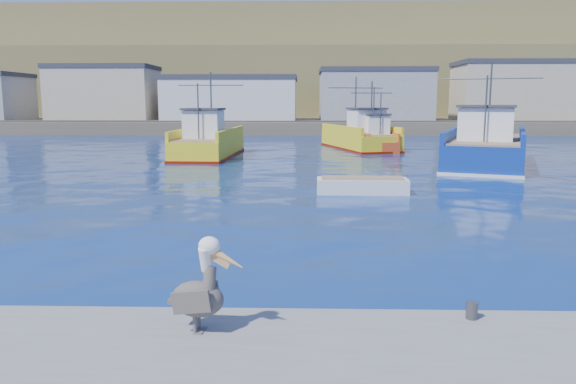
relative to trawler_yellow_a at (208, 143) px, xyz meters
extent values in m
plane|color=#071858|center=(7.18, -30.19, -1.04)|extent=(260.00, 260.00, 0.00)
cylinder|color=#4C4C4C|center=(10.18, -33.59, -0.39)|extent=(0.20, 0.20, 0.30)
cube|color=brown|center=(7.18, 41.81, -0.24)|extent=(160.00, 30.00, 1.60)
cube|color=brown|center=(7.18, 67.81, 4.96)|extent=(180.00, 40.00, 14.00)
cube|color=brown|center=(7.18, 87.81, 9.96)|extent=(200.00, 40.00, 24.00)
cube|color=#2D2D2D|center=(7.18, 30.81, 0.61)|extent=(150.00, 5.00, 0.10)
cube|color=tan|center=(-20.82, 36.81, 4.06)|extent=(14.00, 9.00, 7.00)
cube|color=#333338|center=(-20.82, 36.81, 7.86)|extent=(14.28, 9.18, 0.60)
cube|color=silver|center=(-2.82, 36.81, 3.31)|extent=(18.00, 11.00, 5.50)
cube|color=#333338|center=(-2.82, 36.81, 6.36)|extent=(18.36, 11.22, 0.60)
cube|color=gray|center=(17.18, 36.81, 3.81)|extent=(15.00, 10.00, 6.50)
cube|color=#333338|center=(17.18, 36.81, 7.36)|extent=(15.30, 10.20, 0.60)
cube|color=tan|center=(37.18, 36.81, 4.31)|extent=(17.00, 9.00, 7.50)
cube|color=#333338|center=(37.18, 36.81, 8.36)|extent=(17.34, 9.18, 0.60)
cube|color=yellow|center=(0.01, 0.28, -0.32)|extent=(4.19, 11.17, 1.43)
cube|color=yellow|center=(1.74, 0.20, 0.74)|extent=(0.74, 10.79, 0.70)
cube|color=yellow|center=(-1.71, 0.36, 0.74)|extent=(0.74, 10.79, 0.70)
cube|color=#7D1502|center=(0.01, 0.28, -0.99)|extent=(4.28, 11.40, 0.25)
cube|color=#8C7251|center=(0.01, 0.28, 0.44)|extent=(3.88, 10.72, 0.10)
cube|color=white|center=(-0.07, -1.37, 1.49)|extent=(2.70, 2.87, 2.00)
cube|color=#333338|center=(-0.07, -1.37, 2.59)|extent=(2.90, 3.21, 0.15)
cylinder|color=#4C4C4C|center=(0.07, 1.38, 2.89)|extent=(0.13, 0.13, 5.00)
cylinder|color=#4C4C4C|center=(-0.14, -3.02, 2.39)|extent=(0.10, 0.10, 4.00)
cylinder|color=#4C4C4C|center=(0.07, 1.38, 4.39)|extent=(5.14, 0.33, 0.08)
cube|color=yellow|center=(12.29, 7.60, -0.35)|extent=(6.38, 11.24, 1.38)
cube|color=yellow|center=(13.96, 8.06, 0.70)|extent=(2.99, 10.11, 0.70)
cube|color=yellow|center=(10.63, 7.14, 0.70)|extent=(2.99, 10.11, 0.70)
cube|color=#7D1502|center=(12.29, 7.60, -0.99)|extent=(6.51, 11.46, 0.25)
cube|color=#8C7251|center=(12.29, 7.60, 0.40)|extent=(5.98, 10.75, 0.10)
cube|color=white|center=(12.72, 6.06, 1.45)|extent=(3.19, 3.25, 2.00)
cube|color=#333338|center=(12.72, 6.06, 2.55)|extent=(3.45, 3.61, 0.15)
cylinder|color=#4C4C4C|center=(12.01, 8.62, 2.85)|extent=(0.15, 0.15, 5.00)
cylinder|color=#4C4C4C|center=(13.14, 4.52, 2.35)|extent=(0.12, 0.12, 4.00)
cylinder|color=#4C4C4C|center=(12.01, 8.62, 4.35)|extent=(4.98, 1.45, 0.08)
cube|color=navy|center=(19.41, -5.40, -0.19)|extent=(8.79, 13.79, 1.69)
cube|color=navy|center=(21.42, -6.14, 1.01)|extent=(4.69, 12.06, 0.70)
cube|color=navy|center=(17.40, -4.65, 1.01)|extent=(4.69, 12.06, 0.70)
cube|color=silver|center=(19.41, -5.40, -0.99)|extent=(8.97, 14.07, 0.25)
cube|color=#8C7251|center=(19.41, -5.40, 0.71)|extent=(8.27, 13.18, 0.10)
cube|color=white|center=(18.74, -7.23, 1.76)|extent=(4.12, 4.16, 2.00)
cube|color=#333338|center=(18.74, -7.23, 2.86)|extent=(4.47, 4.61, 0.15)
cylinder|color=#4C4C4C|center=(19.87, -4.18, 3.16)|extent=(0.15, 0.15, 5.00)
cylinder|color=#4C4C4C|center=(18.06, -9.06, 2.66)|extent=(0.13, 0.13, 4.00)
cylinder|color=#4C4C4C|center=(19.87, -4.18, 4.66)|extent=(6.01, 2.29, 0.08)
cube|color=#CD441B|center=(13.31, 5.92, -0.58)|extent=(3.65, 7.28, 0.90)
cube|color=#CD441B|center=(14.52, 6.10, 0.22)|extent=(1.20, 6.76, 0.70)
cube|color=#CD441B|center=(12.10, 5.73, 0.22)|extent=(1.20, 6.76, 0.70)
cube|color=#8C7251|center=(13.31, 5.92, -0.08)|extent=(3.40, 6.97, 0.10)
cube|color=white|center=(13.47, 4.89, 0.97)|extent=(2.07, 2.00, 2.00)
cube|color=#333338|center=(13.47, 4.89, 2.07)|extent=(2.23, 2.23, 0.15)
cylinder|color=#4C4C4C|center=(13.20, 6.60, 2.37)|extent=(0.14, 0.14, 5.00)
cylinder|color=#4C4C4C|center=(13.63, 3.85, 1.87)|extent=(0.11, 0.11, 4.00)
cylinder|color=#4C4C4C|center=(13.20, 6.60, 3.87)|extent=(3.62, 0.64, 0.08)
cube|color=silver|center=(10.01, -17.19, -0.78)|extent=(4.19, 1.57, 0.83)
cube|color=#8C7251|center=(10.01, -17.19, -0.33)|extent=(3.77, 1.25, 0.08)
cylinder|color=#595451|center=(5.56, -34.32, -0.39)|extent=(0.08, 0.08, 0.30)
cube|color=#595451|center=(5.61, -34.33, -0.53)|extent=(0.17, 0.14, 0.02)
cylinder|color=#595451|center=(5.59, -34.14, -0.39)|extent=(0.08, 0.08, 0.30)
cube|color=#595451|center=(5.64, -34.14, -0.53)|extent=(0.17, 0.14, 0.02)
ellipsoid|color=#38332D|center=(5.60, -34.23, 0.00)|extent=(0.93, 0.64, 0.59)
cube|color=#38332D|center=(5.54, -34.46, 0.03)|extent=(0.67, 0.17, 0.43)
cube|color=#38332D|center=(5.61, -34.00, 0.03)|extent=(0.67, 0.17, 0.43)
cube|color=#38332D|center=(5.22, -34.18, -0.06)|extent=(0.25, 0.19, 0.12)
cylinder|color=#38332D|center=(5.80, -34.26, 0.33)|extent=(0.25, 0.34, 0.47)
cylinder|color=white|center=(5.74, -34.26, 0.68)|extent=(0.23, 0.33, 0.44)
ellipsoid|color=white|center=(5.81, -34.27, 0.90)|extent=(0.39, 0.32, 0.30)
cone|color=gold|center=(6.08, -34.31, 0.71)|extent=(0.61, 0.24, 0.41)
cube|color=tan|center=(5.97, -34.29, 0.67)|extent=(0.37, 0.11, 0.26)
camera|label=1|loc=(7.28, -42.82, 3.15)|focal=35.00mm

